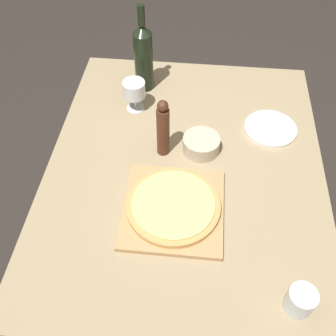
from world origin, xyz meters
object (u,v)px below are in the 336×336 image
pizza (173,205)px  small_bowl (201,144)px  pepper_mill (163,129)px  wine_glass (134,90)px  wine_bottle (143,57)px

pizza → small_bowl: (0.08, 0.28, 0.00)m
pizza → small_bowl: 0.29m
pizza → pepper_mill: size_ratio=1.27×
pizza → small_bowl: size_ratio=2.25×
pizza → wine_glass: bearing=112.5°
pizza → wine_glass: (-0.20, 0.49, 0.07)m
pepper_mill → wine_glass: pepper_mill is taller
wine_bottle → wine_glass: size_ratio=2.82×
wine_glass → small_bowl: 0.35m
wine_bottle → small_bowl: wine_bottle is taller
wine_glass → small_bowl: bearing=-36.5°
pizza → pepper_mill: (-0.06, 0.26, 0.09)m
small_bowl → pizza: bearing=-105.3°
small_bowl → wine_glass: bearing=143.5°
wine_bottle → pizza: bearing=-73.9°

